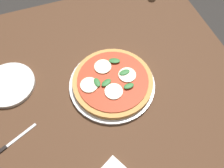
{
  "coord_description": "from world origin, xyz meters",
  "views": [
    {
      "loc": [
        -0.05,
        -0.44,
        1.46
      ],
      "look_at": [
        0.1,
        -0.04,
        0.74
      ],
      "focal_mm": 38.46,
      "sensor_mm": 36.0,
      "label": 1
    }
  ],
  "objects_px": {
    "plate_white": "(9,85)",
    "knife": "(6,146)",
    "serving_tray": "(112,85)",
    "pizza": "(113,81)",
    "dining_table": "(85,100)"
  },
  "relations": [
    {
      "from": "dining_table",
      "to": "knife",
      "type": "xyz_separation_m",
      "value": [
        -0.28,
        -0.13,
        0.11
      ]
    },
    {
      "from": "serving_tray",
      "to": "plate_white",
      "type": "distance_m",
      "value": 0.36
    },
    {
      "from": "pizza",
      "to": "plate_white",
      "type": "xyz_separation_m",
      "value": [
        -0.34,
        0.12,
        -0.02
      ]
    },
    {
      "from": "serving_tray",
      "to": "knife",
      "type": "distance_m",
      "value": 0.39
    },
    {
      "from": "serving_tray",
      "to": "pizza",
      "type": "height_order",
      "value": "pizza"
    },
    {
      "from": "dining_table",
      "to": "plate_white",
      "type": "relative_size",
      "value": 6.32
    },
    {
      "from": "dining_table",
      "to": "pizza",
      "type": "height_order",
      "value": "pizza"
    },
    {
      "from": "plate_white",
      "to": "pizza",
      "type": "bearing_deg",
      "value": -19.09
    },
    {
      "from": "plate_white",
      "to": "knife",
      "type": "distance_m",
      "value": 0.22
    },
    {
      "from": "dining_table",
      "to": "plate_white",
      "type": "distance_m",
      "value": 0.28
    },
    {
      "from": "pizza",
      "to": "plate_white",
      "type": "relative_size",
      "value": 1.53
    },
    {
      "from": "knife",
      "to": "serving_tray",
      "type": "bearing_deg",
      "value": 14.49
    },
    {
      "from": "serving_tray",
      "to": "plate_white",
      "type": "relative_size",
      "value": 1.65
    },
    {
      "from": "plate_white",
      "to": "knife",
      "type": "bearing_deg",
      "value": -99.32
    },
    {
      "from": "serving_tray",
      "to": "pizza",
      "type": "relative_size",
      "value": 1.07
    }
  ]
}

